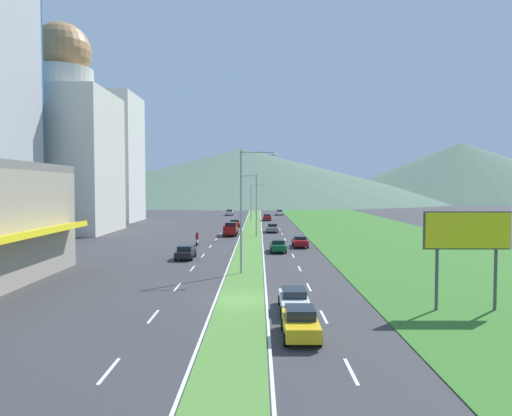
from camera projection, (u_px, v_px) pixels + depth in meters
ground_plane at (241, 301)px, 31.19m from camera, size 600.00×600.00×0.00m
grass_median at (253, 226)px, 91.13m from camera, size 3.20×240.00×0.06m
grass_verge_right at (356, 226)px, 91.00m from camera, size 24.00×240.00×0.06m
lane_dash_left_1 at (109, 371)px, 19.34m from camera, size 0.16×2.80×0.01m
lane_dash_left_2 at (153, 316)px, 27.44m from camera, size 0.16×2.80×0.01m
lane_dash_left_3 at (177, 287)px, 35.53m from camera, size 0.16×2.80×0.01m
lane_dash_left_4 at (192, 268)px, 43.63m from camera, size 0.16×2.80×0.01m
lane_dash_left_5 at (203, 256)px, 51.73m from camera, size 0.16×2.80×0.01m
lane_dash_left_6 at (210, 246)px, 59.83m from camera, size 0.16×2.80×0.01m
lane_dash_left_7 at (216, 239)px, 67.92m from camera, size 0.16×2.80×0.01m
lane_dash_left_8 at (221, 234)px, 76.02m from camera, size 0.16×2.80×0.01m
lane_dash_left_9 at (224, 229)px, 84.12m from camera, size 0.16×2.80×0.01m
lane_dash_right_1 at (351, 371)px, 19.28m from camera, size 0.16×2.80×0.01m
lane_dash_right_2 at (324, 317)px, 27.38m from camera, size 0.16×2.80×0.01m
lane_dash_right_3 at (309, 287)px, 35.47m from camera, size 0.16×2.80×0.01m
lane_dash_right_4 at (300, 269)px, 43.57m from camera, size 0.16×2.80×0.01m
lane_dash_right_5 at (293, 256)px, 51.67m from camera, size 0.16×2.80×0.01m
lane_dash_right_6 at (288, 246)px, 59.77m from camera, size 0.16×2.80×0.01m
lane_dash_right_7 at (285, 239)px, 67.86m from camera, size 0.16×2.80×0.01m
lane_dash_right_8 at (282, 234)px, 75.96m from camera, size 0.16×2.80×0.01m
lane_dash_right_9 at (280, 229)px, 84.06m from camera, size 0.16×2.80×0.01m
edge_line_median_left at (244, 226)px, 91.14m from camera, size 0.16×240.00×0.01m
edge_line_median_right at (261, 226)px, 91.12m from camera, size 0.16×240.00×0.01m
domed_building at (64, 145)px, 77.88m from camera, size 16.15×16.15×35.31m
midrise_colored at (106, 159)px, 103.29m from camera, size 14.25×14.25×28.32m
hill_far_left at (73, 177)px, 278.23m from camera, size 230.85×230.85×27.15m
hill_far_center at (243, 175)px, 267.47m from camera, size 234.13×234.13×29.94m
hill_far_right at (461, 171)px, 270.95m from camera, size 170.05×170.05×34.10m
street_lamp_near at (245, 204)px, 40.73m from camera, size 3.30×0.48×10.98m
street_lamp_mid at (255, 202)px, 70.39m from camera, size 2.57×0.28×9.63m
street_lamp_far at (253, 200)px, 100.07m from camera, size 3.22×0.42×8.33m
billboard_roadside at (467, 235)px, 28.45m from camera, size 5.42×0.28×6.25m
car_0 at (300, 241)px, 59.30m from camera, size 1.91×4.26×1.40m
car_1 at (272, 228)px, 78.84m from camera, size 1.95×4.65×1.48m
car_2 at (235, 223)px, 89.29m from camera, size 2.02×4.05×1.44m
car_3 at (294, 300)px, 28.66m from camera, size 1.85×4.51×1.37m
car_4 at (186, 252)px, 49.48m from camera, size 1.89×4.30×1.46m
car_5 at (300, 323)px, 23.58m from camera, size 1.88×4.00×1.53m
car_6 at (230, 212)px, 125.46m from camera, size 1.90×4.18×1.61m
car_7 at (267, 217)px, 106.25m from camera, size 1.90×4.27×1.50m
car_8 at (280, 212)px, 126.68m from camera, size 2.00×4.27×1.48m
car_9 at (278, 246)px, 54.89m from camera, size 1.88×4.23×1.43m
pickup_truck_0 at (231, 229)px, 73.56m from camera, size 2.18×5.40×2.00m
motorcycle_rider at (197, 240)px, 60.60m from camera, size 0.36×2.00×1.80m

